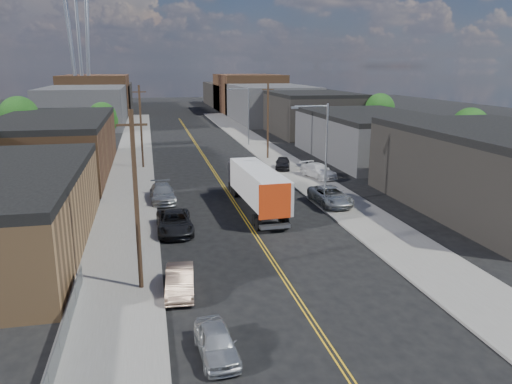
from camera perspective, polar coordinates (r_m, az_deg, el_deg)
name	(u,v)px	position (r m, az deg, el deg)	size (l,w,h in m)	color
ground	(198,147)	(77.81, -6.65, 5.10)	(260.00, 260.00, 0.00)	black
centerline	(210,166)	(63.12, -5.28, 3.03)	(0.32, 120.00, 0.01)	gold
sidewalk_left	(132,168)	(62.71, -13.94, 2.66)	(5.00, 140.00, 0.15)	slate
sidewalk_right	(283,162)	(64.91, 3.08, 3.44)	(5.00, 140.00, 0.15)	slate
warehouse_brown	(55,145)	(62.06, -22.02, 4.96)	(12.00, 26.00, 6.60)	brown
industrial_right_a	(500,169)	(47.63, 26.15, 2.33)	(14.00, 22.00, 7.10)	black
industrial_right_b	(370,135)	(69.66, 12.92, 6.32)	(14.00, 24.00, 6.10)	#323335
industrial_right_c	(310,113)	(93.63, 6.20, 8.98)	(14.00, 22.00, 7.60)	black
skyline_left_a	(86,106)	(112.51, -18.88, 9.27)	(16.00, 30.00, 8.00)	#323335
skyline_right_a	(270,103)	(115.11, 1.60, 10.11)	(16.00, 30.00, 8.00)	#323335
skyline_left_b	(96,95)	(137.28, -17.78, 10.52)	(16.00, 26.00, 10.00)	brown
skyline_right_b	(248,93)	(139.41, -0.89, 11.23)	(16.00, 26.00, 10.00)	brown
skyline_left_c	(103,96)	(157.25, -17.09, 10.41)	(16.00, 40.00, 7.00)	black
skyline_right_c	(236,95)	(159.12, -2.33, 11.04)	(16.00, 40.00, 7.00)	black
streetlight_near	(322,146)	(44.65, 7.57, 5.28)	(3.39, 0.25, 9.00)	gray
streetlight_far	(246,112)	(78.26, -1.15, 9.17)	(3.39, 0.25, 9.00)	gray
utility_pole_left_near	(136,201)	(27.43, -13.52, -0.99)	(1.60, 0.26, 10.00)	black
utility_pole_left_far	(141,126)	(61.91, -13.00, 7.32)	(1.60, 0.26, 10.00)	black
utility_pole_right	(268,121)	(66.73, 1.37, 8.15)	(1.60, 0.26, 10.00)	black
chainlink_fence	(59,348)	(23.43, -21.55, -16.23)	(0.05, 16.00, 1.22)	slate
tree_left_mid	(20,118)	(73.70, -25.39, 7.64)	(5.10, 5.04, 8.37)	black
tree_left_far	(103,118)	(79.14, -17.09, 8.06)	(4.35, 4.20, 6.97)	black
tree_right_near	(470,129)	(64.90, 23.28, 6.60)	(4.60, 4.48, 7.44)	black
tree_right_far	(380,110)	(85.46, 13.99, 9.08)	(4.85, 4.76, 7.91)	black
semi_truck	(255,184)	(43.57, -0.13, 0.92)	(2.98, 14.51, 3.77)	silver
car_left_a	(216,342)	(22.35, -4.56, -16.73)	(1.57, 3.90, 1.33)	#B4B8BA
car_left_b	(180,281)	(28.06, -8.70, -10.03)	(1.49, 4.28, 1.41)	#987964
car_left_c	(174,222)	(37.93, -9.30, -3.43)	(2.59, 5.62, 1.56)	black
car_left_d	(162,193)	(46.72, -10.65, -0.14)	(2.20, 5.40, 1.57)	#989B9C
car_right_lot_a	(330,196)	(44.90, 8.50, -0.43)	(2.61, 5.66, 1.57)	#A3A6A8
car_right_lot_b	(318,171)	(55.68, 7.15, 2.43)	(2.13, 5.24, 1.52)	silver
car_right_lot_c	(283,163)	(59.98, 3.07, 3.33)	(1.70, 4.23, 1.44)	black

